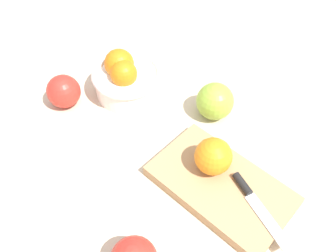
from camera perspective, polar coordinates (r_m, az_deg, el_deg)
The scene contains 7 objects.
ground_plane at distance 0.71m, azimuth -3.59°, elevation -5.59°, with size 2.40×2.40×0.00m, color beige.
bowl at distance 0.82m, azimuth -6.65°, elevation 7.72°, with size 0.16×0.16×0.10m.
cutting_board at distance 0.67m, azimuth 8.42°, elevation -9.44°, with size 0.26×0.15×0.02m, color tan.
orange_on_board at distance 0.65m, azimuth 7.27°, elevation -4.84°, with size 0.07×0.07×0.07m, color orange.
knife at distance 0.65m, azimuth 13.47°, elevation -11.34°, with size 0.16×0.05×0.01m.
apple_back_center at distance 0.77m, azimuth 7.51°, elevation 3.95°, with size 0.08×0.08×0.08m, color #8EB738.
apple_front_left at distance 0.82m, azimuth -16.38°, elevation 5.35°, with size 0.07×0.07×0.07m, color red.
Camera 1 is at (0.35, -0.22, 0.58)m, focal length 38.05 mm.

